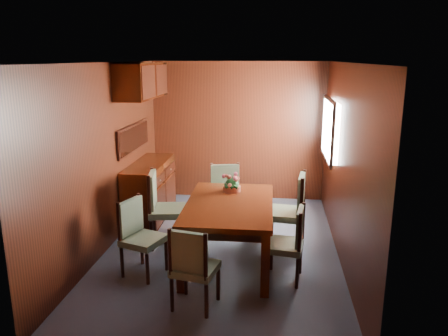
# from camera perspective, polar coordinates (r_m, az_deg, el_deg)

# --- Properties ---
(ground) EXTENTS (4.50, 4.50, 0.00)m
(ground) POSITION_cam_1_polar(r_m,az_deg,el_deg) (5.86, -0.27, -10.54)
(ground) COLOR #363B4A
(ground) RESTS_ON ground
(room_shell) EXTENTS (3.06, 4.52, 2.41)m
(room_shell) POSITION_cam_1_polar(r_m,az_deg,el_deg) (5.73, -0.91, 5.93)
(room_shell) COLOR black
(room_shell) RESTS_ON ground
(sideboard) EXTENTS (0.48, 1.40, 0.90)m
(sideboard) POSITION_cam_1_polar(r_m,az_deg,el_deg) (6.87, -9.64, -2.97)
(sideboard) COLOR #351306
(sideboard) RESTS_ON ground
(dining_table) EXTENTS (1.05, 1.66, 0.77)m
(dining_table) POSITION_cam_1_polar(r_m,az_deg,el_deg) (5.27, 0.71, -5.67)
(dining_table) COLOR #351306
(dining_table) RESTS_ON ground
(chair_left_near) EXTENTS (0.53, 0.54, 0.90)m
(chair_left_near) POSITION_cam_1_polar(r_m,az_deg,el_deg) (5.17, -11.12, -8.27)
(chair_left_near) COLOR black
(chair_left_near) RESTS_ON ground
(chair_left_far) EXTENTS (0.54, 0.56, 1.02)m
(chair_left_far) POSITION_cam_1_polar(r_m,az_deg,el_deg) (5.87, -8.17, -4.71)
(chair_left_far) COLOR black
(chair_left_far) RESTS_ON ground
(chair_right_near) EXTENTS (0.45, 0.47, 0.87)m
(chair_right_near) POSITION_cam_1_polar(r_m,az_deg,el_deg) (4.99, 8.70, -9.26)
(chair_right_near) COLOR black
(chair_right_near) RESTS_ON ground
(chair_right_far) EXTENTS (0.52, 0.54, 1.03)m
(chair_right_far) POSITION_cam_1_polar(r_m,az_deg,el_deg) (5.75, 8.84, -5.09)
(chair_right_far) COLOR black
(chair_right_far) RESTS_ON ground
(chair_head) EXTENTS (0.49, 0.48, 0.88)m
(chair_head) POSITION_cam_1_polar(r_m,az_deg,el_deg) (4.39, -4.14, -12.43)
(chair_head) COLOR black
(chair_head) RESTS_ON ground
(chair_foot) EXTENTS (0.53, 0.51, 0.95)m
(chair_foot) POSITION_cam_1_polar(r_m,az_deg,el_deg) (6.40, 0.20, -3.31)
(chair_foot) COLOR black
(chair_foot) RESTS_ON ground
(flower_centerpiece) EXTENTS (0.25, 0.25, 0.25)m
(flower_centerpiece) POSITION_cam_1_polar(r_m,az_deg,el_deg) (5.64, 1.04, -1.91)
(flower_centerpiece) COLOR #CB5D3E
(flower_centerpiece) RESTS_ON dining_table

